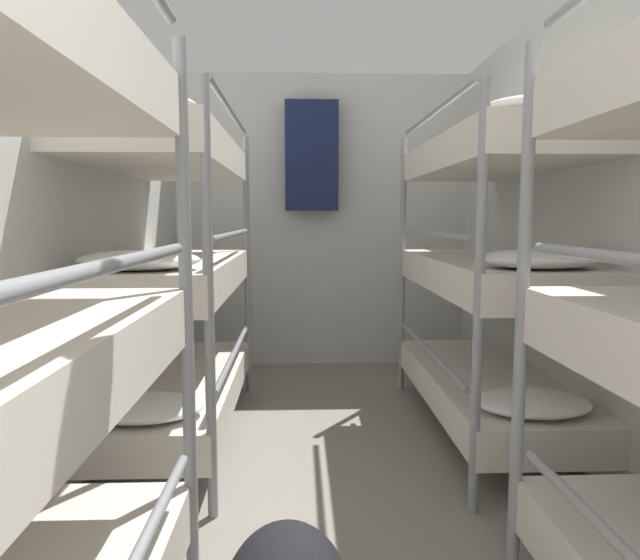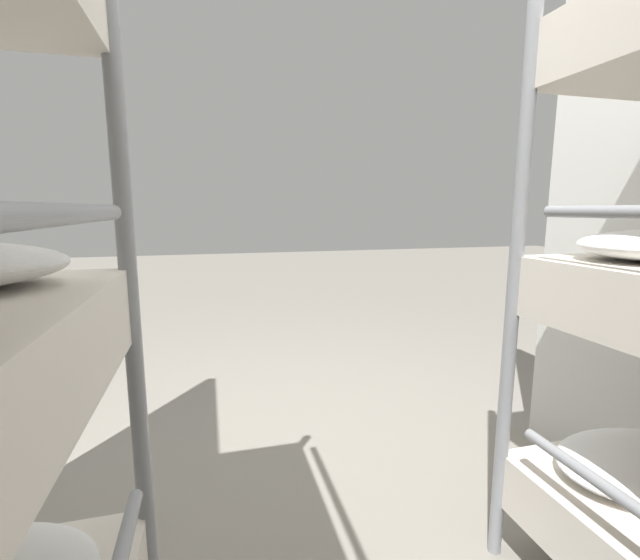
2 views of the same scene
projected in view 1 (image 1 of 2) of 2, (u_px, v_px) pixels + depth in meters
The scene contains 5 objects.
wall_left at pixel (15, 228), 2.18m from camera, with size 0.06×5.52×2.49m.
wall_back at pixel (321, 222), 4.94m from camera, with size 2.62×0.06×2.49m.
bunk_stack_left_far at pixel (172, 274), 3.18m from camera, with size 0.70×1.83×1.89m.
bunk_stack_right_far at pixel (491, 273), 3.25m from camera, with size 0.70×1.83×1.89m.
hanging_coat at pixel (312, 156), 4.73m from camera, with size 0.44×0.12×0.90m.
Camera 1 is at (-0.19, 0.47, 1.29)m, focal length 32.00 mm.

